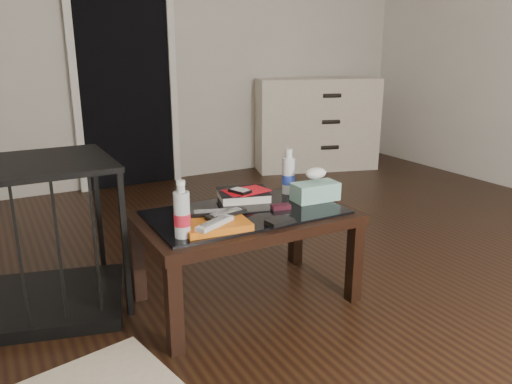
# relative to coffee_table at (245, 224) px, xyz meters

# --- Properties ---
(ground) EXTENTS (5.00, 5.00, 0.00)m
(ground) POSITION_rel_coffee_table_xyz_m (0.48, -0.09, -0.40)
(ground) COLOR black
(ground) RESTS_ON ground
(doorway) EXTENTS (0.90, 0.08, 2.07)m
(doorway) POSITION_rel_coffee_table_xyz_m (0.08, 2.37, 0.63)
(doorway) COLOR black
(doorway) RESTS_ON ground
(coffee_table) EXTENTS (1.00, 0.60, 0.46)m
(coffee_table) POSITION_rel_coffee_table_xyz_m (0.00, 0.00, 0.00)
(coffee_table) COLOR black
(coffee_table) RESTS_ON ground
(dresser) EXTENTS (1.29, 0.83, 0.90)m
(dresser) POSITION_rel_coffee_table_xyz_m (1.91, 2.14, 0.05)
(dresser) COLOR beige
(dresser) RESTS_ON ground
(pet_crate) EXTENTS (1.02, 0.81, 0.71)m
(pet_crate) POSITION_rel_coffee_table_xyz_m (-0.97, 0.41, -0.17)
(pet_crate) COLOR black
(pet_crate) RESTS_ON ground
(magazines) EXTENTS (0.30, 0.24, 0.03)m
(magazines) POSITION_rel_coffee_table_xyz_m (-0.22, -0.13, 0.08)
(magazines) COLOR orange
(magazines) RESTS_ON coffee_table
(remote_silver) EXTENTS (0.20, 0.14, 0.02)m
(remote_silver) POSITION_rel_coffee_table_xyz_m (-0.24, -0.18, 0.11)
(remote_silver) COLOR silver
(remote_silver) RESTS_ON magazines
(remote_black_front) EXTENTS (0.21, 0.09, 0.02)m
(remote_black_front) POSITION_rel_coffee_table_xyz_m (-0.15, -0.10, 0.11)
(remote_black_front) COLOR black
(remote_black_front) RESTS_ON magazines
(remote_black_back) EXTENTS (0.21, 0.11, 0.02)m
(remote_black_back) POSITION_rel_coffee_table_xyz_m (-0.20, -0.06, 0.11)
(remote_black_back) COLOR black
(remote_black_back) RESTS_ON magazines
(textbook) EXTENTS (0.29, 0.26, 0.05)m
(textbook) POSITION_rel_coffee_table_xyz_m (0.08, 0.17, 0.09)
(textbook) COLOR black
(textbook) RESTS_ON coffee_table
(dvd_mailers) EXTENTS (0.19, 0.14, 0.01)m
(dvd_mailers) POSITION_rel_coffee_table_xyz_m (0.07, 0.16, 0.11)
(dvd_mailers) COLOR red
(dvd_mailers) RESTS_ON textbook
(ipod) EXTENTS (0.09, 0.12, 0.02)m
(ipod) POSITION_rel_coffee_table_xyz_m (0.04, 0.13, 0.12)
(ipod) COLOR black
(ipod) RESTS_ON dvd_mailers
(flip_phone) EXTENTS (0.10, 0.06, 0.02)m
(flip_phone) POSITION_rel_coffee_table_xyz_m (0.16, -0.05, 0.08)
(flip_phone) COLOR black
(flip_phone) RESTS_ON coffee_table
(wallet) EXTENTS (0.13, 0.08, 0.02)m
(wallet) POSITION_rel_coffee_table_xyz_m (0.05, -0.22, 0.07)
(wallet) COLOR black
(wallet) RESTS_ON coffee_table
(water_bottle_left) EXTENTS (0.08, 0.08, 0.24)m
(water_bottle_left) POSITION_rel_coffee_table_xyz_m (-0.38, -0.17, 0.18)
(water_bottle_left) COLOR silver
(water_bottle_left) RESTS_ON coffee_table
(water_bottle_right) EXTENTS (0.07, 0.07, 0.24)m
(water_bottle_right) POSITION_rel_coffee_table_xyz_m (0.34, 0.16, 0.18)
(water_bottle_right) COLOR white
(water_bottle_right) RESTS_ON coffee_table
(tissue_box) EXTENTS (0.24, 0.13, 0.09)m
(tissue_box) POSITION_rel_coffee_table_xyz_m (0.39, -0.01, 0.11)
(tissue_box) COLOR teal
(tissue_box) RESTS_ON coffee_table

